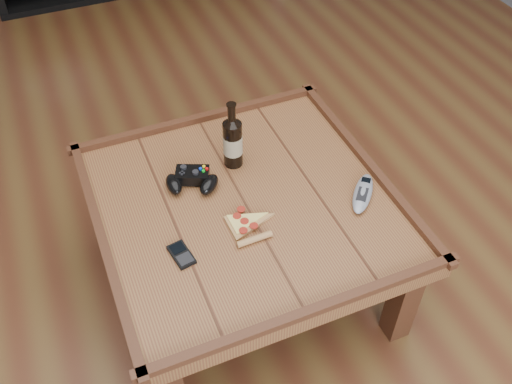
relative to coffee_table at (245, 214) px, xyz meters
name	(u,v)px	position (x,y,z in m)	size (l,w,h in m)	color
ground	(246,280)	(0.00, 0.00, -0.39)	(6.00, 6.00, 0.00)	#4F2816
coffee_table	(245,214)	(0.00, 0.00, 0.00)	(1.03, 1.03, 0.48)	brown
beer_bottle	(233,141)	(0.04, 0.20, 0.17)	(0.07, 0.07, 0.27)	black
game_controller	(192,180)	(-0.14, 0.15, 0.09)	(0.19, 0.17, 0.06)	black
pizza_slice	(246,225)	(-0.04, -0.11, 0.07)	(0.14, 0.22, 0.02)	tan
smartphone	(181,255)	(-0.27, -0.14, 0.07)	(0.07, 0.11, 0.01)	black
remote_control	(363,193)	(0.39, -0.13, 0.07)	(0.18, 0.19, 0.03)	gray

